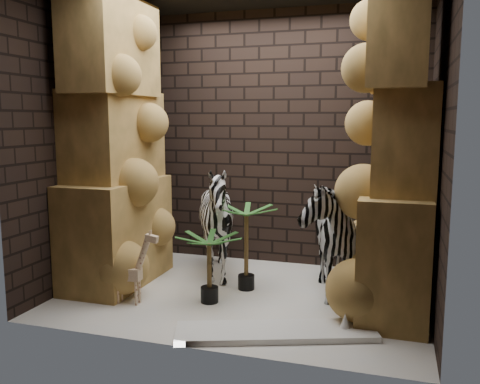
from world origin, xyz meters
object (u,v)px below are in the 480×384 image
(giraffe_toy, at_px, (128,266))
(palm_front, at_px, (246,247))
(zebra_right, at_px, (323,225))
(zebra_left, at_px, (217,228))
(surfboard, at_px, (276,332))
(palm_back, at_px, (209,268))

(giraffe_toy, relative_size, palm_front, 0.84)
(zebra_right, relative_size, giraffe_toy, 1.90)
(zebra_left, xyz_separation_m, giraffe_toy, (-0.56, -0.94, -0.20))
(surfboard, bearing_deg, palm_back, 125.75)
(palm_front, distance_m, palm_back, 0.53)
(palm_front, distance_m, surfboard, 1.21)
(palm_front, bearing_deg, giraffe_toy, -143.10)
(giraffe_toy, xyz_separation_m, palm_back, (0.72, 0.25, -0.03))
(zebra_right, distance_m, zebra_left, 1.17)
(surfboard, bearing_deg, zebra_left, 107.94)
(zebra_right, distance_m, palm_back, 1.20)
(giraffe_toy, distance_m, palm_back, 0.77)
(zebra_left, bearing_deg, surfboard, -31.76)
(giraffe_toy, xyz_separation_m, surfboard, (1.50, -0.28, -0.34))
(palm_back, bearing_deg, surfboard, -34.47)
(palm_front, xyz_separation_m, surfboard, (0.55, -0.99, -0.42))
(zebra_left, height_order, surfboard, zebra_left)
(palm_front, bearing_deg, palm_back, -116.44)
(zebra_right, xyz_separation_m, palm_back, (-0.99, -0.57, -0.36))
(zebra_left, distance_m, surfboard, 1.63)
(giraffe_toy, xyz_separation_m, palm_front, (0.95, 0.72, 0.07))
(giraffe_toy, bearing_deg, palm_front, 33.90)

